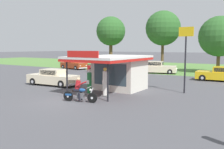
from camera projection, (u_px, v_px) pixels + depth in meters
ground_plane at (65, 101)px, 16.05m from camera, size 300.00×300.00×0.00m
grass_verge_strip at (190, 68)px, 41.12m from camera, size 120.00×24.00×0.01m
service_station_kiosk at (117, 70)px, 19.93m from camera, size 4.44×6.64×3.26m
gas_pump_nearside at (89, 83)px, 18.06m from camera, size 0.44×0.44×1.91m
gas_pump_offside at (105, 83)px, 17.29m from camera, size 0.44×0.44×2.08m
motorcycle_with_rider at (79, 92)px, 15.61m from camera, size 2.28×0.85×1.58m
featured_classic_sedan at (53, 78)px, 22.44m from camera, size 5.23×2.16×1.51m
parked_car_back_row_far_left at (105, 68)px, 33.13m from camera, size 5.54×2.98×1.46m
parked_car_back_row_centre at (73, 64)px, 39.28m from camera, size 5.04×2.59×1.61m
parked_car_back_row_right at (158, 68)px, 32.78m from camera, size 5.18×3.01×1.62m
parked_car_back_row_centre_left at (220, 75)px, 25.23m from camera, size 4.95×2.20×1.49m
bystander_admiring_sedan at (113, 72)px, 26.50m from camera, size 0.34×0.34×1.57m
tree_oak_far_right at (111, 31)px, 42.72m from camera, size 5.09×5.09×8.84m
tree_oak_far_left at (218, 37)px, 32.70m from camera, size 5.40×5.40×7.64m
tree_oak_left at (163, 29)px, 38.30m from camera, size 5.48×5.48×9.22m
roadside_pole_sign at (186, 49)px, 18.28m from camera, size 1.10×0.12×5.00m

